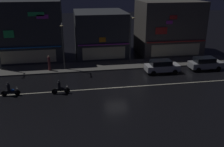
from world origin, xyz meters
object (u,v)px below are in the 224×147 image
(parked_car_near_kerb, at_px, (205,63))
(traffic_cone, at_px, (175,67))
(motorcycle_lead, at_px, (60,88))
(streetlamp_mid, at_px, (63,42))
(pedestrian_on_sidewalk, at_px, (49,63))
(parked_car_trailing, at_px, (162,66))
(motorcycle_following, at_px, (10,90))
(streetlamp_east, at_px, (131,35))

(parked_car_near_kerb, bearing_deg, traffic_cone, 166.41)
(motorcycle_lead, xyz_separation_m, traffic_cone, (15.11, 5.54, -0.36))
(streetlamp_mid, height_order, motorcycle_lead, streetlamp_mid)
(pedestrian_on_sidewalk, height_order, parked_car_trailing, pedestrian_on_sidewalk)
(streetlamp_mid, relative_size, motorcycle_lead, 3.21)
(parked_car_trailing, distance_m, motorcycle_following, 18.26)
(traffic_cone, bearing_deg, pedestrian_on_sidewalk, 173.77)
(streetlamp_east, distance_m, traffic_cone, 7.42)
(streetlamp_mid, distance_m, pedestrian_on_sidewalk, 3.34)
(streetlamp_mid, xyz_separation_m, motorcycle_following, (-5.48, -7.09, -3.17))
(parked_car_near_kerb, bearing_deg, parked_car_trailing, -177.94)
(streetlamp_mid, distance_m, parked_car_trailing, 13.00)
(parked_car_trailing, bearing_deg, motorcycle_lead, -160.85)
(parked_car_near_kerb, distance_m, parked_car_trailing, 6.13)
(parked_car_near_kerb, relative_size, motorcycle_following, 2.26)
(streetlamp_mid, distance_m, parked_car_near_kerb, 18.87)
(parked_car_trailing, relative_size, motorcycle_lead, 2.26)
(streetlamp_mid, relative_size, pedestrian_on_sidewalk, 3.05)
(streetlamp_east, distance_m, motorcycle_lead, 13.48)
(parked_car_trailing, bearing_deg, parked_car_near_kerb, 2.06)
(streetlamp_mid, xyz_separation_m, motorcycle_lead, (-0.41, -7.40, -3.17))
(streetlamp_mid, bearing_deg, parked_car_trailing, -13.65)
(streetlamp_east, relative_size, parked_car_near_kerb, 1.54)
(pedestrian_on_sidewalk, distance_m, traffic_cone, 16.74)
(parked_car_near_kerb, relative_size, traffic_cone, 7.82)
(parked_car_near_kerb, bearing_deg, motorcycle_lead, -166.18)
(pedestrian_on_sidewalk, relative_size, parked_car_near_kerb, 0.46)
(motorcycle_lead, bearing_deg, parked_car_trailing, -159.47)
(streetlamp_east, xyz_separation_m, motorcycle_following, (-14.69, -8.48, -3.45))
(motorcycle_following, bearing_deg, streetlamp_east, -157.43)
(pedestrian_on_sidewalk, bearing_deg, streetlamp_east, -85.99)
(pedestrian_on_sidewalk, bearing_deg, streetlamp_mid, -91.83)
(streetlamp_mid, distance_m, motorcycle_following, 9.51)
(streetlamp_east, bearing_deg, motorcycle_lead, -137.59)
(streetlamp_mid, xyz_separation_m, pedestrian_on_sidewalk, (-1.93, -0.05, -2.72))
(parked_car_trailing, relative_size, traffic_cone, 7.82)
(streetlamp_mid, bearing_deg, parked_car_near_kerb, -8.54)
(pedestrian_on_sidewalk, bearing_deg, traffic_cone, -99.56)
(streetlamp_mid, height_order, parked_car_near_kerb, streetlamp_mid)
(pedestrian_on_sidewalk, bearing_deg, motorcycle_following, 149.90)
(motorcycle_following, bearing_deg, traffic_cone, -172.88)
(parked_car_trailing, bearing_deg, streetlamp_mid, 166.35)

